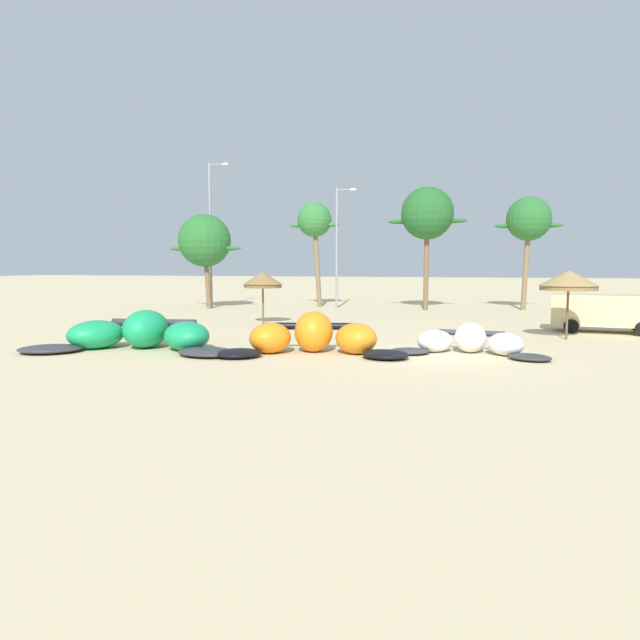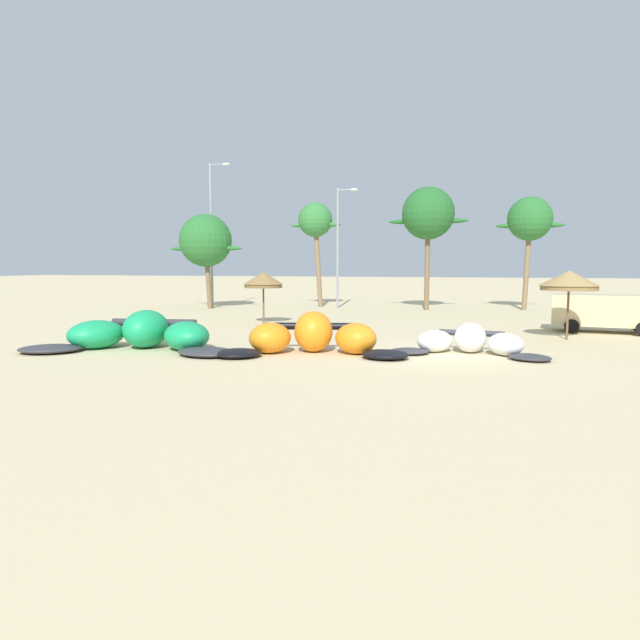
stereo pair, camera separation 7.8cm
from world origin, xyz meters
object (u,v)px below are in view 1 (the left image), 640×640
Objects in this scene: beach_umbrella_middle at (569,280)px; palm_left at (315,222)px; kite_left at (313,338)px; palm_leftmost at (205,241)px; parked_van at (603,310)px; palm_left_of_gap at (427,214)px; kite_left_of_center at (470,342)px; palm_center_left at (529,220)px; kite_far_left at (141,335)px; beach_umbrella_near_van at (263,280)px; lamppost_west at (212,229)px; lamppost_west_center at (338,242)px.

palm_left is (-15.99, 15.92, 3.98)m from beach_umbrella_middle.
palm_left reaches higher than kite_left.
palm_leftmost reaches higher than kite_left.
beach_umbrella_middle is 0.60× the size of parked_van.
palm_left_of_gap is (-9.41, 11.57, 5.80)m from parked_van.
kite_left_of_center is 0.73× the size of palm_center_left.
kite_left_of_center is 0.67× the size of palm_left_of_gap.
beach_umbrella_middle is at bearing 51.80° from kite_left_of_center.
palm_left is at bearing 135.12° from beach_umbrella_middle.
kite_left is (6.75, 0.76, 0.02)m from kite_far_left.
palm_center_left is at bearing 67.88° from kite_left.
parked_van is 27.31m from palm_leftmost.
kite_far_left is at bearing -150.02° from parked_van.
palm_left_of_gap reaches higher than beach_umbrella_near_van.
kite_far_left is 22.23m from lamppost_west.
palm_center_left is 0.91× the size of lamppost_west_center.
palm_left_of_gap is (9.21, 22.31, 6.31)m from kite_far_left.
palm_left_of_gap is 0.81× the size of lamppost_west.
beach_umbrella_middle reaches higher than kite_far_left.
kite_left_of_center is at bearing -64.29° from lamppost_west_center.
palm_left_of_gap reaches higher than parked_van.
beach_umbrella_near_van is 13.69m from palm_left.
lamppost_west is (-7.93, 10.11, 3.54)m from beach_umbrella_near_van.
palm_left_of_gap is at bearing 116.18° from beach_umbrella_middle.
palm_left is 15.76m from palm_center_left.
kite_left is 5.82m from kite_left_of_center.
parked_van is at bearing 1.27° from beach_umbrella_near_van.
kite_left_of_center is at bearing -60.74° from palm_left.
palm_leftmost is 0.65× the size of lamppost_west.
kite_left_of_center is at bearing -81.03° from palm_left_of_gap.
lamppost_west is (-23.04, -3.69, -0.47)m from palm_center_left.
palm_leftmost is 0.78× the size of lamppost_west_center.
kite_far_left is 10.59m from beach_umbrella_near_van.
kite_far_left is 24.16m from palm_left.
lamppost_west_center reaches higher than kite_far_left.
kite_left is 11.27m from beach_umbrella_near_van.
palm_center_left is 0.75× the size of lamppost_west.
beach_umbrella_middle is 26.89m from lamppost_west.
palm_left_of_gap is at bearing -1.39° from lamppost_west_center.
kite_left_of_center is 0.55× the size of lamppost_west.
lamppost_west_center is (-4.11, 21.72, 4.41)m from kite_left.
beach_umbrella_near_van is 20.86m from palm_center_left.
palm_leftmost is (-6.92, 19.55, 4.47)m from kite_far_left.
lamppost_west_center is at bearing 115.71° from kite_left_of_center.
beach_umbrella_middle is at bearing -27.27° from palm_leftmost.
beach_umbrella_near_van is at bearing -137.61° from palm_center_left.
kite_far_left is 21.51m from parked_van.
lamppost_west is at bearing 136.42° from kite_left_of_center.
kite_left is 1.02× the size of palm_leftmost.
kite_left_of_center is (12.38, 2.23, -0.15)m from kite_far_left.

